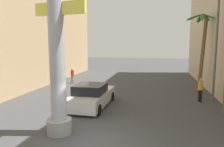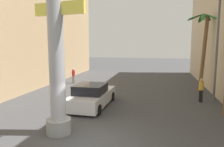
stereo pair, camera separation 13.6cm
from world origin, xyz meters
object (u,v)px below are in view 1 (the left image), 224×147
(palm_tree_mid_right, at_px, (202,40))
(pedestrian_mid_right, at_px, (201,88))
(car_lead, at_px, (92,96))
(pedestrian_far_left, at_px, (72,75))
(street_lamp, at_px, (212,39))
(neon_sign_pole, at_px, (56,24))

(palm_tree_mid_right, distance_m, pedestrian_mid_right, 5.11)
(car_lead, distance_m, palm_tree_mid_right, 10.92)
(pedestrian_far_left, bearing_deg, street_lamp, -20.76)
(palm_tree_mid_right, distance_m, pedestrian_far_left, 13.19)
(car_lead, bearing_deg, neon_sign_pole, -92.25)
(street_lamp, relative_size, pedestrian_mid_right, 4.41)
(neon_sign_pole, distance_m, car_lead, 6.38)
(neon_sign_pole, height_order, pedestrian_far_left, neon_sign_pole)
(neon_sign_pole, relative_size, street_lamp, 1.43)
(street_lamp, xyz_separation_m, car_lead, (-8.09, -3.15, -3.86))
(pedestrian_mid_right, bearing_deg, pedestrian_far_left, 156.14)
(neon_sign_pole, xyz_separation_m, car_lead, (0.18, 4.64, -4.37))
(street_lamp, bearing_deg, car_lead, -158.71)
(street_lamp, distance_m, pedestrian_far_left, 13.99)
(street_lamp, bearing_deg, neon_sign_pole, -136.71)
(neon_sign_pole, distance_m, palm_tree_mid_right, 13.71)
(pedestrian_far_left, bearing_deg, pedestrian_mid_right, -23.86)
(street_lamp, bearing_deg, pedestrian_mid_right, -144.20)
(car_lead, xyz_separation_m, pedestrian_mid_right, (7.40, 2.66, 0.32))
(palm_tree_mid_right, bearing_deg, street_lamp, -89.18)
(street_lamp, distance_m, car_lead, 9.50)
(car_lead, bearing_deg, pedestrian_mid_right, 19.75)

